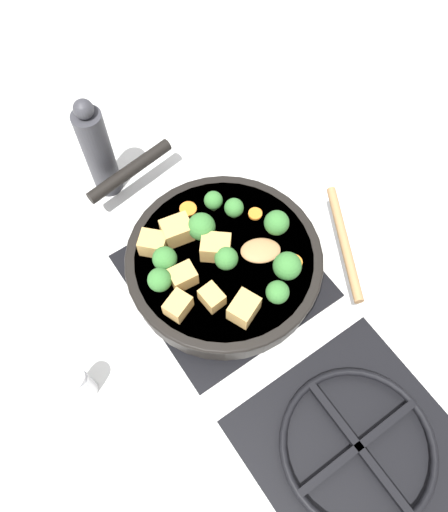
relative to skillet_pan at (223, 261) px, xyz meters
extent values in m
plane|color=silver|center=(0.00, 0.00, -0.06)|extent=(2.40, 2.40, 0.00)
cube|color=black|center=(0.00, 0.00, -0.05)|extent=(0.31, 0.31, 0.01)
torus|color=black|center=(0.00, 0.00, -0.04)|extent=(0.24, 0.24, 0.01)
cube|color=black|center=(0.00, 0.00, -0.04)|extent=(0.01, 0.23, 0.01)
cube|color=black|center=(0.00, 0.00, -0.04)|extent=(0.23, 0.01, 0.01)
cube|color=black|center=(0.00, 0.36, -0.05)|extent=(0.31, 0.31, 0.01)
torus|color=black|center=(0.00, 0.36, -0.04)|extent=(0.24, 0.24, 0.01)
cube|color=black|center=(0.00, 0.36, -0.04)|extent=(0.01, 0.23, 0.01)
cube|color=black|center=(0.00, 0.36, -0.04)|extent=(0.23, 0.01, 0.01)
cylinder|color=black|center=(0.00, 0.00, 0.00)|extent=(0.33, 0.33, 0.05)
cylinder|color=brown|center=(0.00, 0.00, 0.00)|extent=(0.30, 0.30, 0.05)
torus|color=black|center=(0.00, 0.00, 0.02)|extent=(0.34, 0.34, 0.01)
cylinder|color=black|center=(0.04, -0.25, 0.01)|extent=(0.19, 0.05, 0.02)
ellipsoid|color=#A87A4C|center=(-0.05, 0.03, 0.03)|extent=(0.08, 0.07, 0.01)
cylinder|color=#A87A4C|center=(-0.18, 0.10, 0.03)|extent=(0.12, 0.20, 0.02)
cube|color=tan|center=(0.01, -0.01, 0.04)|extent=(0.06, 0.06, 0.04)
cube|color=tan|center=(0.08, 0.01, 0.04)|extent=(0.04, 0.04, 0.03)
cube|color=tan|center=(0.11, 0.04, 0.04)|extent=(0.05, 0.04, 0.03)
cube|color=tan|center=(0.04, -0.07, 0.04)|extent=(0.06, 0.05, 0.04)
cube|color=tan|center=(0.06, 0.06, 0.04)|extent=(0.03, 0.04, 0.03)
cube|color=tan|center=(0.09, -0.08, 0.04)|extent=(0.06, 0.06, 0.04)
cube|color=tan|center=(0.03, 0.10, 0.04)|extent=(0.06, 0.05, 0.04)
cylinder|color=#709956|center=(-0.06, -0.05, 0.03)|extent=(0.01, 0.01, 0.01)
sphere|color=#387533|center=(-0.06, -0.05, 0.05)|extent=(0.03, 0.03, 0.03)
cylinder|color=#709956|center=(-0.10, 0.01, 0.03)|extent=(0.01, 0.01, 0.01)
sphere|color=#387533|center=(-0.10, 0.01, 0.05)|extent=(0.04, 0.04, 0.04)
cylinder|color=#709956|center=(0.12, -0.01, 0.03)|extent=(0.01, 0.01, 0.01)
sphere|color=#387533|center=(0.12, -0.01, 0.05)|extent=(0.04, 0.04, 0.04)
cylinder|color=#709956|center=(-0.03, 0.11, 0.03)|extent=(0.01, 0.01, 0.01)
sphere|color=#387533|center=(-0.03, 0.11, 0.05)|extent=(0.04, 0.04, 0.04)
cylinder|color=#709956|center=(-0.07, 0.09, 0.03)|extent=(0.01, 0.01, 0.01)
sphere|color=#387533|center=(-0.07, 0.09, 0.05)|extent=(0.05, 0.05, 0.05)
cylinder|color=#709956|center=(0.01, -0.05, 0.03)|extent=(0.01, 0.01, 0.01)
sphere|color=#387533|center=(0.01, -0.05, 0.05)|extent=(0.05, 0.05, 0.05)
cylinder|color=#709956|center=(0.01, 0.02, 0.03)|extent=(0.01, 0.01, 0.01)
sphere|color=#387533|center=(0.01, 0.02, 0.05)|extent=(0.04, 0.04, 0.04)
cylinder|color=#709956|center=(0.09, -0.04, 0.03)|extent=(0.01, 0.01, 0.01)
sphere|color=#387533|center=(0.09, -0.04, 0.05)|extent=(0.04, 0.04, 0.04)
cylinder|color=#709956|center=(-0.04, -0.09, 0.03)|extent=(0.01, 0.01, 0.01)
sphere|color=#387533|center=(-0.04, -0.09, 0.05)|extent=(0.03, 0.03, 0.03)
cylinder|color=orange|center=(0.00, -0.11, 0.03)|extent=(0.03, 0.03, 0.01)
cylinder|color=orange|center=(-0.09, 0.08, 0.03)|extent=(0.03, 0.03, 0.01)
cylinder|color=orange|center=(-0.09, -0.03, 0.03)|extent=(0.02, 0.02, 0.01)
cylinder|color=#333338|center=(0.08, -0.29, 0.04)|extent=(0.05, 0.05, 0.20)
sphere|color=#333338|center=(0.08, -0.29, 0.16)|extent=(0.03, 0.03, 0.03)
cylinder|color=white|center=(0.30, 0.05, -0.02)|extent=(0.04, 0.04, 0.07)
cylinder|color=#B7B7BC|center=(0.30, 0.05, 0.02)|extent=(0.03, 0.03, 0.01)
camera|label=1|loc=(0.22, 0.32, 0.77)|focal=35.00mm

